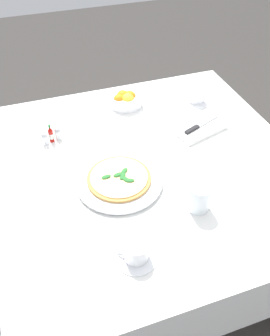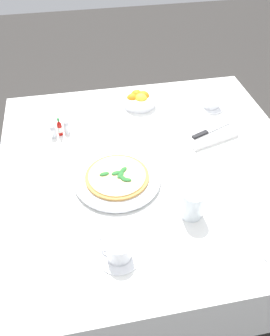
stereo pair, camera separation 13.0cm
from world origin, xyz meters
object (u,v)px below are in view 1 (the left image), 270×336
Objects in this scene: pizza_plate at (119,181)px; coffee_cup_center_back at (196,97)px; salt_shaker at (58,134)px; pizza at (119,178)px; citrus_bowl at (126,100)px; dinner_knife at (200,125)px; coffee_cup_right_edge at (136,251)px; napkin_folded at (199,128)px; water_glass_far_right at (199,198)px; hot_sauce_bottle at (51,135)px; pepper_shaker at (45,139)px.

coffee_cup_center_back is at bearing 38.48° from pizza_plate.
pizza_plate is at bearing -63.51° from salt_shaker.
citrus_bowl is (0.18, 0.48, 0.00)m from pizza.
salt_shaker is (-0.59, 0.14, 0.00)m from dinner_knife.
pizza is 0.32m from coffee_cup_right_edge.
citrus_bowl is 0.38m from salt_shaker.
pizza reaches higher than napkin_folded.
salt_shaker reaches higher than napkin_folded.
water_glass_far_right is at bearing -86.81° from citrus_bowl.
hot_sauce_bottle is (-0.15, 0.64, 0.00)m from coffee_cup_right_edge.
salt_shaker is at bearing 116.50° from pizza.
napkin_folded is at bearing 47.78° from coffee_cup_right_edge.
napkin_folded is (0.42, 0.20, -0.00)m from pizza_plate.
hot_sauce_bottle reaches higher than dinner_knife.
dinner_knife is 1.25× the size of citrus_bowl.
citrus_bowl is (-0.33, 0.08, 0.00)m from coffee_cup_center_back.
pepper_shaker is at bearing -160.35° from hot_sauce_bottle.
coffee_cup_right_edge reaches higher than pizza_plate.
pizza is at bearing -141.50° from coffee_cup_center_back.
pizza_plate is 0.37m from salt_shaker.
napkin_folded is at bearing -11.60° from hot_sauce_bottle.
coffee_cup_center_back is 0.87× the size of citrus_bowl.
citrus_bowl is at bearing 74.32° from coffee_cup_right_edge.
water_glass_far_right reaches higher than napkin_folded.
coffee_cup_center_back is at bearing 5.91° from salt_shaker.
pizza_plate is at bearing -170.78° from napkin_folded.
napkin_folded is 0.63m from hot_sauce_bottle.
coffee_cup_right_edge reaches higher than pizza.
coffee_cup_right_edge is at bearing -105.68° from citrus_bowl.
citrus_bowl reaches higher than pizza.
coffee_cup_center_back is 0.22m from napkin_folded.
pizza_plate is 2.44× the size of coffee_cup_right_edge.
coffee_cup_right_edge is at bearing -156.04° from water_glass_far_right.
pizza_plate is 0.65m from coffee_cup_center_back.
citrus_bowl is (-0.24, 0.29, 0.02)m from napkin_folded.
pepper_shaker is (-0.22, 0.31, 0.00)m from pizza.
water_glass_far_right is 0.45m from napkin_folded.
citrus_bowl reaches higher than dinner_knife.
salt_shaker is (-0.17, 0.33, 0.01)m from pizza_plate.
salt_shaker and pepper_shaker have the same top height.
citrus_bowl is at bearing 23.05° from pepper_shaker.
coffee_cup_right_edge is 2.31× the size of pepper_shaker.
napkin_folded is 4.39× the size of pepper_shaker.
water_glass_far_right is 0.41× the size of napkin_folded.
hot_sauce_bottle reaches higher than coffee_cup_center_back.
pizza is 4.14× the size of pepper_shaker.
hot_sauce_bottle is (-0.41, 0.52, -0.01)m from water_glass_far_right.
napkin_folded is at bearing 62.91° from water_glass_far_right.
coffee_cup_center_back is (0.51, 0.40, 0.00)m from pizza.
water_glass_far_right is 0.54× the size of dinner_knife.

